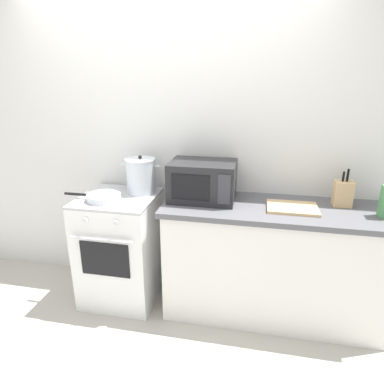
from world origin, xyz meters
name	(u,v)px	position (x,y,z in m)	size (l,w,h in m)	color
ground_plane	(139,351)	(0.00, 0.00, 0.00)	(10.00, 10.00, 0.00)	#B2ADA3
back_wall	(205,150)	(0.30, 0.97, 1.25)	(4.40, 0.10, 2.50)	silver
lower_cabinet_right	(272,264)	(0.90, 0.62, 0.44)	(1.64, 0.56, 0.88)	white
countertop_right	(277,209)	(0.90, 0.62, 0.90)	(1.70, 0.60, 0.04)	#59595E
stove	(121,248)	(-0.35, 0.60, 0.46)	(0.60, 0.64, 0.92)	white
stock_pot	(141,176)	(-0.19, 0.73, 1.06)	(0.33, 0.25, 0.31)	silver
frying_pan	(103,197)	(-0.42, 0.50, 0.95)	(0.46, 0.26, 0.05)	silver
microwave	(203,181)	(0.33, 0.68, 1.07)	(0.50, 0.37, 0.30)	#232326
cutting_board	(292,208)	(1.00, 0.60, 0.93)	(0.36, 0.26, 0.02)	tan
knife_block	(343,193)	(1.37, 0.74, 1.02)	(0.13, 0.10, 0.28)	tan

